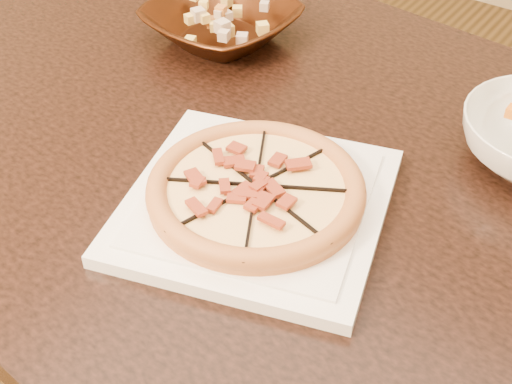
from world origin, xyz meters
TOP-DOWN VIEW (x-y plane):
  - floor at (0.00, 0.00)m, footprint 4.00×4.00m
  - dining_table at (0.15, -0.15)m, footprint 1.51×1.05m
  - plate at (0.26, -0.29)m, footprint 0.38×0.38m
  - pizza at (0.26, -0.29)m, footprint 0.26×0.26m
  - bronze_bowl at (-0.04, 0.03)m, footprint 0.26×0.26m

SIDE VIEW (x-z plane):
  - floor at x=0.00m, z-range -0.02..0.00m
  - dining_table at x=0.15m, z-range 0.28..1.03m
  - plate at x=0.26m, z-range 0.75..0.77m
  - bronze_bowl at x=-0.04m, z-range 0.75..0.81m
  - pizza at x=0.26m, z-range 0.77..0.80m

